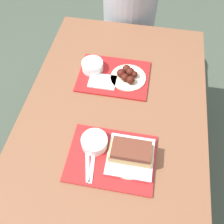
{
  "coord_description": "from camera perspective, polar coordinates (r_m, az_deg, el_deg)",
  "views": [
    {
      "loc": [
        0.12,
        -0.67,
        1.78
      ],
      "look_at": [
        -0.0,
        0.01,
        0.77
      ],
      "focal_mm": 40.0,
      "sensor_mm": 36.0,
      "label": 1
    }
  ],
  "objects": [
    {
      "name": "plastic_knife_near",
      "position": [
        1.12,
        -4.51,
        -11.85
      ],
      "size": [
        0.03,
        0.17,
        0.0
      ],
      "color": "white",
      "rests_on": "tray_near"
    },
    {
      "name": "brisket_sandwich_plate",
      "position": [
        1.1,
        4.31,
        -9.52
      ],
      "size": [
        0.21,
        0.21,
        0.09
      ],
      "color": "beige",
      "rests_on": "tray_near"
    },
    {
      "name": "napkin_far",
      "position": [
        1.38,
        -2.2,
        7.01
      ],
      "size": [
        0.15,
        0.1,
        0.01
      ],
      "color": "white",
      "rests_on": "tray_far"
    },
    {
      "name": "picnic_bench_far",
      "position": [
        2.17,
        4.79,
        15.26
      ],
      "size": [
        0.89,
        0.28,
        0.44
      ],
      "color": "brown",
      "rests_on": "ground_plane"
    },
    {
      "name": "picnic_table",
      "position": [
        1.33,
        0.09,
        -3.4
      ],
      "size": [
        0.94,
        1.53,
        0.73
      ],
      "color": "brown",
      "rests_on": "ground_plane"
    },
    {
      "name": "tray_near",
      "position": [
        1.14,
        -0.13,
        -10.46
      ],
      "size": [
        0.39,
        0.29,
        0.01
      ],
      "color": "red",
      "rests_on": "picnic_table"
    },
    {
      "name": "condiment_packet",
      "position": [
        1.16,
        0.81,
        -7.45
      ],
      "size": [
        0.04,
        0.03,
        0.01
      ],
      "color": "#A59E93",
      "rests_on": "tray_near"
    },
    {
      "name": "bowl_coleslaw_far",
      "position": [
        1.43,
        -4.5,
        10.58
      ],
      "size": [
        0.12,
        0.12,
        0.05
      ],
      "color": "white",
      "rests_on": "tray_far"
    },
    {
      "name": "bowl_coleslaw_near",
      "position": [
        1.14,
        -4.04,
        -6.81
      ],
      "size": [
        0.12,
        0.12,
        0.05
      ],
      "color": "white",
      "rests_on": "tray_near"
    },
    {
      "name": "ground_plane",
      "position": [
        1.9,
        0.06,
        -13.36
      ],
      "size": [
        12.0,
        12.0,
        0.0
      ],
      "primitive_type": "plane",
      "color": "#424C3D"
    },
    {
      "name": "person_seated_across",
      "position": [
        1.98,
        4.15,
        22.87
      ],
      "size": [
        0.39,
        0.39,
        0.67
      ],
      "color": "#9E9EA3",
      "rests_on": "picnic_bench_far"
    },
    {
      "name": "tray_far",
      "position": [
        1.41,
        0.39,
        8.17
      ],
      "size": [
        0.39,
        0.29,
        0.01
      ],
      "color": "red",
      "rests_on": "picnic_table"
    },
    {
      "name": "wings_plate_far",
      "position": [
        1.39,
        3.61,
        8.36
      ],
      "size": [
        0.2,
        0.2,
        0.06
      ],
      "color": "beige",
      "rests_on": "tray_far"
    },
    {
      "name": "plastic_fork_near",
      "position": [
        1.13,
        -5.62,
        -11.65
      ],
      "size": [
        0.06,
        0.17,
        0.0
      ],
      "color": "white",
      "rests_on": "tray_near"
    }
  ]
}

